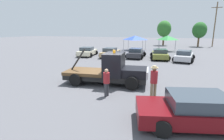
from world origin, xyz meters
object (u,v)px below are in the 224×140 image
object	(u,v)px
tow_truck	(110,71)
parked_car_cream	(87,52)
person_at_hood	(106,81)
tree_center	(200,30)
parked_car_silver	(184,56)
parked_car_charcoal	(136,53)
parked_car_tan	(110,52)
canopy_tent_green	(168,38)
tree_left	(164,29)
person_near_truck	(154,79)
utility_pole	(215,24)
parked_car_olive	(160,54)
foreground_car	(203,111)
traffic_cone	(156,73)
canopy_tent_blue	(135,38)

from	to	relation	value
tow_truck	parked_car_cream	size ratio (longest dim) A/B	1.34
person_at_hood	tree_center	xyz separation A→B (m)	(8.91, 36.08, 2.80)
person_at_hood	parked_car_silver	world-z (taller)	person_at_hood
parked_car_cream	parked_car_charcoal	distance (m)	7.29
parked_car_cream	parked_car_silver	bearing A→B (deg)	-98.70
parked_car_tan	parked_car_silver	world-z (taller)	same
parked_car_charcoal	canopy_tent_green	xyz separation A→B (m)	(3.76, 9.41, 1.77)
tree_left	person_at_hood	bearing A→B (deg)	-91.63
person_near_truck	parked_car_silver	xyz separation A→B (m)	(2.27, 13.72, -0.45)
tow_truck	parked_car_silver	xyz separation A→B (m)	(5.47, 12.05, -0.31)
parked_car_silver	utility_pole	world-z (taller)	utility_pole
parked_car_cream	tree_center	distance (m)	28.10
tow_truck	parked_car_cream	xyz separation A→B (m)	(-7.98, 11.96, -0.31)
tow_truck	tree_left	bearing A→B (deg)	80.31
parked_car_tan	parked_car_silver	xyz separation A→B (m)	(9.84, -0.05, 0.00)
tow_truck	parked_car_olive	bearing A→B (deg)	71.95
foreground_car	parked_car_silver	world-z (taller)	same
tree_left	traffic_cone	distance (m)	31.52
parked_car_cream	tree_left	bearing A→B (deg)	-32.01
parked_car_charcoal	canopy_tent_green	world-z (taller)	canopy_tent_green
parked_car_cream	parked_car_charcoal	xyz separation A→B (m)	(7.25, 0.72, 0.00)
tree_left	tree_center	size ratio (longest dim) A/B	1.09
person_near_truck	parked_car_charcoal	xyz separation A→B (m)	(-3.93, 14.35, -0.45)
parked_car_olive	tree_left	world-z (taller)	tree_left
foreground_car	canopy_tent_green	world-z (taller)	canopy_tent_green
tow_truck	tree_left	distance (m)	34.92
canopy_tent_blue	utility_pole	bearing A→B (deg)	40.05
person_near_truck	parked_car_cream	size ratio (longest dim) A/B	0.41
traffic_cone	parked_car_silver	bearing A→B (deg)	72.97
parked_car_tan	traffic_cone	world-z (taller)	parked_car_tan
parked_car_tan	utility_pole	bearing A→B (deg)	-39.51
person_near_truck	tree_left	bearing A→B (deg)	142.13
parked_car_olive	parked_car_silver	world-z (taller)	same
tree_left	utility_pole	distance (m)	11.08
canopy_tent_blue	tree_left	bearing A→B (deg)	70.61
person_near_truck	tree_center	size ratio (longest dim) A/B	0.33
foreground_car	person_near_truck	xyz separation A→B (m)	(-2.20, 2.41, 0.45)
foreground_car	parked_car_charcoal	distance (m)	17.85
person_near_truck	person_at_hood	distance (m)	2.69
parked_car_silver	traffic_cone	xyz separation A→B (m)	(-2.63, -8.58, -0.40)
person_near_truck	canopy_tent_green	world-z (taller)	canopy_tent_green
tree_center	utility_pole	xyz separation A→B (m)	(3.17, 1.22, 1.45)
canopy_tent_green	parked_car_olive	bearing A→B (deg)	-93.35
foreground_car	person_at_hood	bearing A→B (deg)	145.17
tow_truck	tree_left	world-z (taller)	tree_left
parked_car_charcoal	utility_pole	size ratio (longest dim) A/B	0.46
person_near_truck	tree_left	distance (m)	36.56
parked_car_cream	parked_car_silver	distance (m)	13.45
parked_car_charcoal	traffic_cone	world-z (taller)	parked_car_charcoal
parked_car_olive	tree_center	distance (m)	22.42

